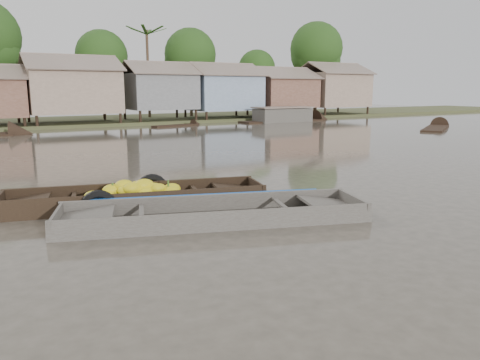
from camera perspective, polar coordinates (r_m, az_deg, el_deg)
ground at (r=9.98m, az=-0.71°, el=-5.46°), size 120.00×120.00×0.00m
riverbank at (r=40.93m, az=-19.70°, el=10.78°), size 120.00×12.47×10.22m
banana_boat at (r=11.83m, az=-12.86°, el=-2.12°), size 6.49×2.98×0.91m
viewer_boat at (r=10.31m, az=-3.09°, el=-4.69°), size 6.86×3.73×0.54m
distant_boats at (r=37.60m, az=1.24°, el=7.11°), size 36.77×14.89×1.38m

